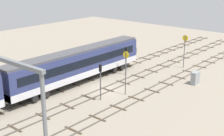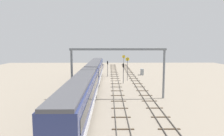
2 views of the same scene
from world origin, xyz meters
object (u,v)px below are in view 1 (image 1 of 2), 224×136
object	(u,v)px
signal_light_trackside_departure	(126,57)
relay_cabinet	(195,78)
signal_light_trackside_approach	(100,77)
speed_sign_mid_trackside	(126,67)
speed_sign_near_foreground	(185,47)
train	(4,88)

from	to	relation	value
signal_light_trackside_departure	relay_cabinet	bearing A→B (deg)	-73.24
signal_light_trackside_departure	signal_light_trackside_approach	bearing A→B (deg)	-159.50
speed_sign_mid_trackside	relay_cabinet	distance (m)	11.23
signal_light_trackside_departure	relay_cabinet	xyz separation A→B (m)	(3.05, -10.13, -1.98)
speed_sign_near_foreground	relay_cabinet	bearing A→B (deg)	-139.75
speed_sign_mid_trackside	train	bearing A→B (deg)	147.97
speed_sign_mid_trackside	signal_light_trackside_departure	distance (m)	8.22
speed_sign_near_foreground	signal_light_trackside_approach	distance (m)	19.02
speed_sign_near_foreground	relay_cabinet	world-z (taller)	speed_sign_near_foreground
speed_sign_mid_trackside	relay_cabinet	size ratio (longest dim) A/B	3.22
signal_light_trackside_departure	relay_cabinet	size ratio (longest dim) A/B	2.42
train	speed_sign_mid_trackside	size ratio (longest dim) A/B	8.63
train	signal_light_trackside_departure	size ratio (longest dim) A/B	11.48
speed_sign_mid_trackside	relay_cabinet	xyz separation A→B (m)	(9.56, -5.18, -2.83)
relay_cabinet	speed_sign_near_foreground	bearing A→B (deg)	40.25
train	speed_sign_near_foreground	size ratio (longest dim) A/B	9.07
speed_sign_mid_trackside	signal_light_trackside_approach	world-z (taller)	speed_sign_mid_trackside
train	speed_sign_mid_trackside	bearing A→B (deg)	-32.03
speed_sign_mid_trackside	signal_light_trackside_departure	world-z (taller)	speed_sign_mid_trackside
signal_light_trackside_approach	speed_sign_mid_trackside	bearing A→B (deg)	-19.46
speed_sign_mid_trackside	signal_light_trackside_departure	xyz separation A→B (m)	(6.51, 4.96, -0.85)
speed_sign_mid_trackside	signal_light_trackside_approach	xyz separation A→B (m)	(-3.47, 1.23, -0.69)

